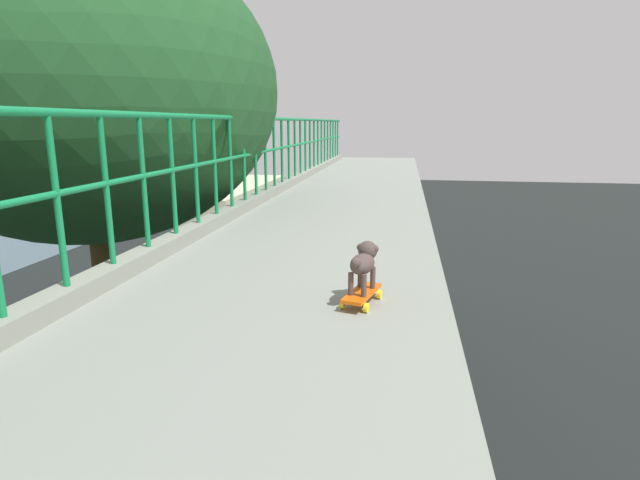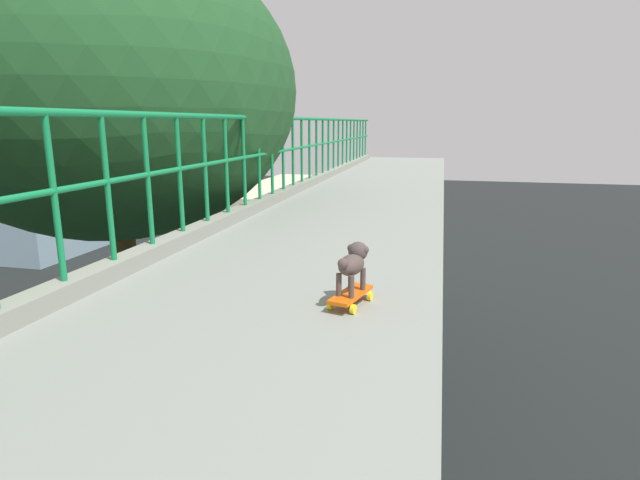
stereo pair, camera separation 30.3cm
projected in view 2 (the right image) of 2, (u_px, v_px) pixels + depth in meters
overpass_deck at (137, 462)px, 2.21m from camera, size 2.56×32.09×0.53m
car_grey_fifth at (197, 351)px, 13.45m from camera, size 1.99×4.38×1.58m
car_yellow_cab_sixth at (161, 289)px, 18.64m from camera, size 1.94×4.26×1.61m
city_bus at (271, 207)px, 30.26m from camera, size 2.74×11.94×3.10m
roadside_tree_mid at (111, 93)px, 7.88m from camera, size 5.76×5.76×9.44m
toy_skateboard at (351, 295)px, 3.36m from camera, size 0.26×0.45×0.09m
small_dog at (353, 262)px, 3.33m from camera, size 0.21×0.35×0.32m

